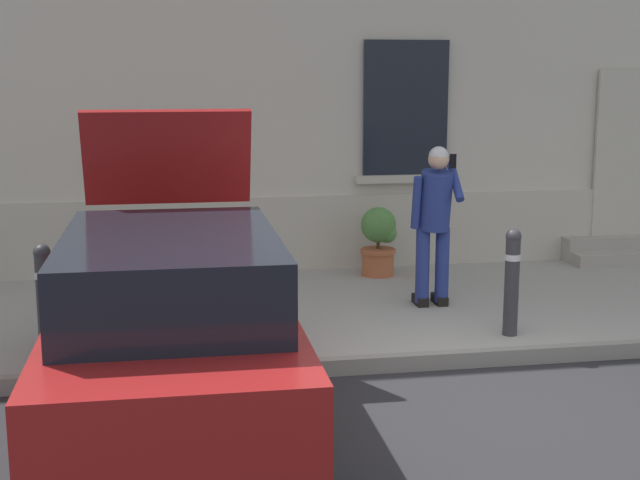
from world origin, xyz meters
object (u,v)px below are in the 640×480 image
at_px(bollard_far_left, 45,298).
at_px(planter_olive, 155,250).
at_px(bollard_near_person, 512,278).
at_px(planter_terracotta, 379,239).
at_px(hatchback_car_red, 173,321).
at_px(person_on_phone, 435,216).

height_order(bollard_far_left, planter_olive, bollard_far_left).
xyz_separation_m(bollard_near_person, planter_terracotta, (-0.64, 2.71, -0.11)).
bearing_deg(planter_olive, planter_terracotta, 3.79).
relative_size(hatchback_car_red, planter_olive, 4.74).
bearing_deg(person_on_phone, bollard_near_person, -73.92).
distance_m(hatchback_car_red, bollard_far_left, 1.66).
height_order(person_on_phone, planter_olive, person_on_phone).
bearing_deg(bollard_near_person, planter_olive, 143.15).
bearing_deg(planter_olive, bollard_near_person, -36.85).
bearing_deg(planter_terracotta, person_on_phone, -82.10).
bearing_deg(person_on_phone, hatchback_car_red, -143.83).
xyz_separation_m(bollard_far_left, person_on_phone, (3.89, 1.14, 0.44)).
height_order(hatchback_car_red, planter_olive, hatchback_car_red).
xyz_separation_m(person_on_phone, planter_terracotta, (-0.22, 1.57, -0.54)).
height_order(hatchback_car_red, bollard_far_left, hatchback_car_red).
height_order(bollard_far_left, person_on_phone, person_on_phone).
relative_size(person_on_phone, planter_olive, 2.03).
distance_m(bollard_near_person, bollard_far_left, 4.32).
xyz_separation_m(bollard_near_person, planter_olive, (-3.38, 2.53, -0.11)).
distance_m(bollard_far_left, planter_olive, 2.70).
xyz_separation_m(planter_olive, planter_terracotta, (2.74, 0.18, 0.00)).
xyz_separation_m(hatchback_car_red, planter_terracotta, (2.58, 3.96, -0.19)).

